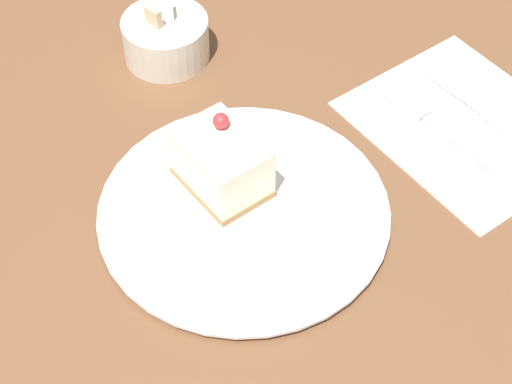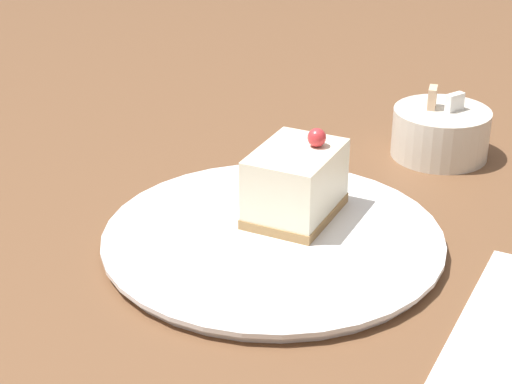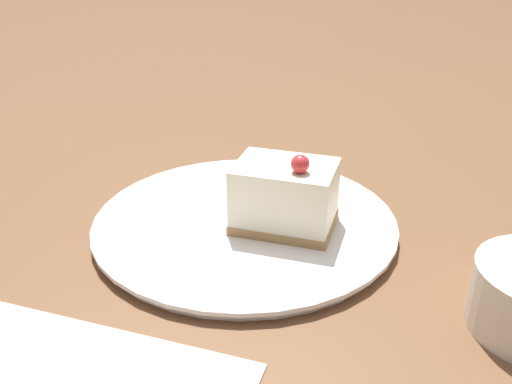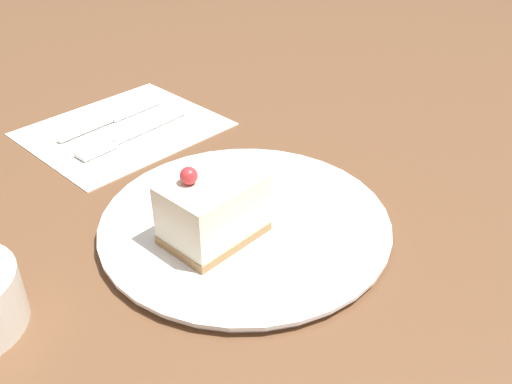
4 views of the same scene
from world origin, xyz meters
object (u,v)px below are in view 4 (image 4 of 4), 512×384
(fork, at_px, (126,137))
(knife, at_px, (121,116))
(cake_slice, at_px, (209,211))
(plate, at_px, (245,223))

(fork, relative_size, knife, 1.04)
(cake_slice, relative_size, fork, 0.57)
(plate, height_order, knife, plate)
(cake_slice, xyz_separation_m, knife, (0.30, -0.07, -0.04))
(plate, bearing_deg, cake_slice, 91.61)
(plate, height_order, cake_slice, cake_slice)
(plate, xyz_separation_m, fork, (0.24, -0.00, -0.00))
(cake_slice, height_order, fork, cake_slice)
(knife, bearing_deg, plate, 166.55)
(fork, bearing_deg, cake_slice, 161.02)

